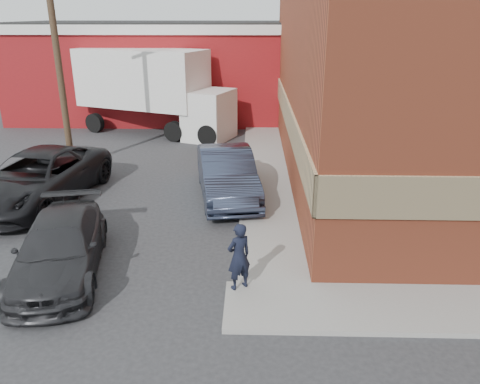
% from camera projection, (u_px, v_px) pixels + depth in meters
% --- Properties ---
extents(ground, '(90.00, 90.00, 0.00)m').
position_uv_depth(ground, '(248.00, 286.00, 11.08)').
color(ground, '#28282B').
rests_on(ground, ground).
extents(brick_building, '(14.25, 18.25, 9.36)m').
position_uv_depth(brick_building, '(477.00, 52.00, 17.58)').
color(brick_building, '#983F27').
rests_on(brick_building, ground).
extents(sidewalk_west, '(1.80, 18.00, 0.12)m').
position_uv_depth(sidewalk_west, '(265.00, 167.00, 19.44)').
color(sidewalk_west, gray).
rests_on(sidewalk_west, ground).
extents(warehouse, '(16.30, 8.30, 5.60)m').
position_uv_depth(warehouse, '(155.00, 69.00, 28.90)').
color(warehouse, maroon).
rests_on(warehouse, ground).
extents(utility_pole, '(2.00, 0.26, 9.00)m').
position_uv_depth(utility_pole, '(57.00, 49.00, 17.98)').
color(utility_pole, '#473323').
rests_on(utility_pole, ground).
extents(man, '(0.70, 0.64, 1.61)m').
position_uv_depth(man, '(239.00, 256.00, 10.52)').
color(man, black).
rests_on(man, sidewalk_south).
extents(sedan, '(2.63, 5.34, 1.69)m').
position_uv_depth(sedan, '(227.00, 174.00, 16.19)').
color(sedan, '#2B3348').
rests_on(sedan, ground).
extents(suv_a, '(3.80, 6.53, 1.71)m').
position_uv_depth(suv_a, '(37.00, 178.00, 15.78)').
color(suv_a, black).
rests_on(suv_a, ground).
extents(suv_b, '(2.83, 5.03, 1.38)m').
position_uv_depth(suv_b, '(60.00, 248.00, 11.42)').
color(suv_b, '#28292B').
rests_on(suv_b, ground).
extents(box_truck, '(9.12, 5.68, 4.34)m').
position_uv_depth(box_truck, '(156.00, 86.00, 24.30)').
color(box_truck, white).
rests_on(box_truck, ground).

